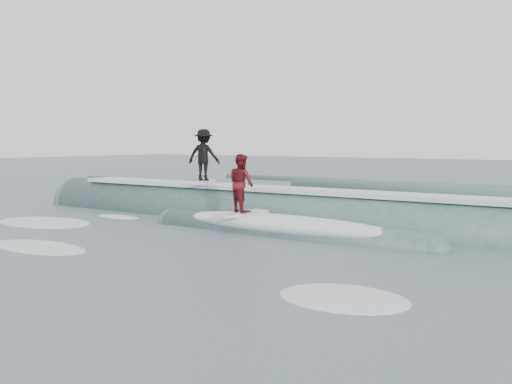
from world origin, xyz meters
The scene contains 6 objects.
ground centered at (0.00, 0.00, 0.00)m, with size 160.00×160.00×0.00m, color #425260.
breaking_wave centered at (0.21, 3.59, 0.04)m, with size 23.09×3.92×2.28m.
surfer_black centered at (-3.09, 3.85, 2.21)m, with size 1.45×2.02×2.03m.
surfer_red centered at (0.28, 1.65, 1.40)m, with size 1.08×2.05×1.92m.
whitewater centered at (-1.82, -2.11, 0.00)m, with size 15.67×6.81×0.10m.
far_swells centered at (-3.43, 17.65, 0.00)m, with size 36.59×8.65×0.80m.
Camera 1 is at (10.75, -12.62, 2.76)m, focal length 40.00 mm.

